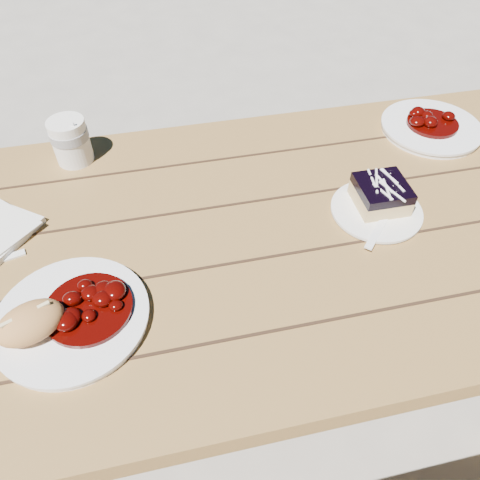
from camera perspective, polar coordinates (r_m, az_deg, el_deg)
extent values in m
plane|color=gray|center=(1.56, -5.67, -19.30)|extent=(60.00, 60.00, 0.00)
cube|color=brown|center=(0.95, -8.83, -1.37)|extent=(2.00, 0.80, 0.05)
cube|color=brown|center=(1.69, 22.52, 3.03)|extent=(0.07, 0.07, 0.70)
cube|color=brown|center=(1.62, -10.25, 8.76)|extent=(1.80, 0.25, 0.04)
cube|color=brown|center=(1.94, 14.87, 6.41)|extent=(0.06, 0.06, 0.42)
cylinder|color=white|center=(0.85, -19.79, -9.03)|extent=(0.25, 0.25, 0.02)
ellipsoid|color=#C08649|center=(0.82, -24.21, -9.19)|extent=(0.13, 0.11, 0.06)
cylinder|color=white|center=(1.02, 16.25, 3.41)|extent=(0.18, 0.18, 0.01)
cube|color=#DBB977|center=(1.02, 16.68, 4.94)|extent=(0.10, 0.10, 0.03)
cube|color=black|center=(1.00, 17.00, 6.08)|extent=(0.10, 0.10, 0.02)
cylinder|color=white|center=(1.15, -19.93, 11.27)|extent=(0.08, 0.08, 0.10)
cylinder|color=white|center=(1.30, 22.24, 12.53)|extent=(0.24, 0.24, 0.02)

